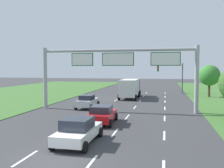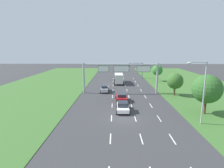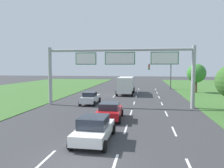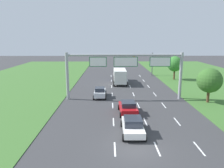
% 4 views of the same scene
% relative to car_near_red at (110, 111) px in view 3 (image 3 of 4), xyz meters
% --- Properties ---
extents(ground_plane, '(200.00, 200.00, 0.00)m').
position_rel_car_near_red_xyz_m(ground_plane, '(-0.06, -8.77, -0.77)').
color(ground_plane, '#38383A').
extents(lane_dashes_inner_left, '(0.14, 56.40, 0.01)m').
position_rel_car_near_red_xyz_m(lane_dashes_inner_left, '(-1.81, 0.23, -0.77)').
color(lane_dashes_inner_left, white).
rests_on(lane_dashes_inner_left, ground_plane).
extents(lane_dashes_inner_right, '(0.14, 56.40, 0.01)m').
position_rel_car_near_red_xyz_m(lane_dashes_inner_right, '(1.69, 0.23, -0.77)').
color(lane_dashes_inner_right, white).
rests_on(lane_dashes_inner_right, ground_plane).
extents(lane_dashes_slip, '(0.14, 56.40, 0.01)m').
position_rel_car_near_red_xyz_m(lane_dashes_slip, '(5.19, 0.23, -0.77)').
color(lane_dashes_slip, white).
rests_on(lane_dashes_slip, ground_plane).
extents(car_near_red, '(2.34, 4.07, 1.52)m').
position_rel_car_near_red_xyz_m(car_near_red, '(0.00, 0.00, 0.00)').
color(car_near_red, red).
rests_on(car_near_red, ground_plane).
extents(car_lead_silver, '(2.18, 4.41, 1.60)m').
position_rel_car_near_red_xyz_m(car_lead_silver, '(-0.03, -5.73, 0.02)').
color(car_lead_silver, white).
rests_on(car_lead_silver, ground_plane).
extents(car_mid_lane, '(2.00, 4.24, 1.54)m').
position_rel_car_near_red_xyz_m(car_mid_lane, '(-3.73, 7.64, 0.00)').
color(car_mid_lane, silver).
rests_on(car_mid_lane, ground_plane).
extents(box_truck, '(2.70, 7.99, 2.94)m').
position_rel_car_near_red_xyz_m(box_truck, '(-0.16, 18.52, 0.85)').
color(box_truck, navy).
rests_on(box_truck, ground_plane).
extents(sign_gantry, '(17.24, 0.44, 7.00)m').
position_rel_car_near_red_xyz_m(sign_gantry, '(0.16, 6.50, 4.18)').
color(sign_gantry, '#9EA0A5').
rests_on(sign_gantry, ground_plane).
extents(traffic_light_mast, '(4.76, 0.49, 5.60)m').
position_rel_car_near_red_xyz_m(traffic_light_mast, '(6.36, 28.01, 3.09)').
color(traffic_light_mast, '#47494F').
rests_on(traffic_light_mast, ground_plane).
extents(roadside_tree_far, '(3.33, 3.33, 5.20)m').
position_rel_car_near_red_xyz_m(roadside_tree_far, '(12.10, 22.15, 2.74)').
color(roadside_tree_far, '#513823').
rests_on(roadside_tree_far, ground_plane).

